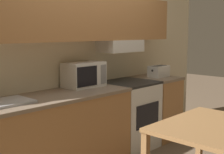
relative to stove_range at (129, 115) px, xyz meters
name	(u,v)px	position (x,y,z in m)	size (l,w,h in m)	color
ground_plane	(77,154)	(-0.65, 0.32, -0.45)	(16.00, 16.00, 0.00)	brown
wall_back	(80,39)	(-0.63, 0.26, 1.02)	(5.43, 0.38, 2.55)	beige
lower_counter_main	(53,137)	(-1.25, 0.00, 0.00)	(1.84, 0.67, 0.91)	#B27A47
lower_counter_right_stub	(155,107)	(0.61, 0.00, 0.00)	(0.54, 0.67, 0.91)	#B27A47
stove_range	(129,115)	(0.00, 0.00, 0.00)	(0.66, 0.65, 0.91)	white
microwave	(84,75)	(-0.67, 0.14, 0.60)	(0.49, 0.30, 0.30)	white
toaster	(159,71)	(0.64, -0.03, 0.54)	(0.32, 0.19, 0.17)	white
dining_table	(213,136)	(-0.63, -1.49, 0.20)	(1.04, 0.81, 0.76)	#9E7042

